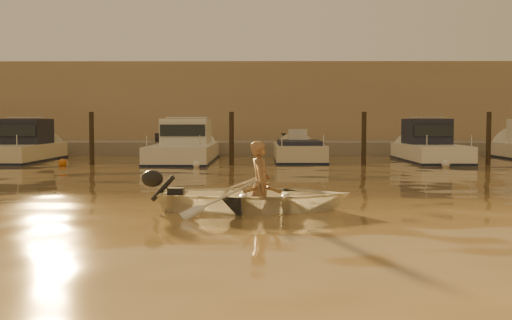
{
  "coord_description": "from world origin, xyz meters",
  "views": [
    {
      "loc": [
        0.88,
        -10.41,
        1.66
      ],
      "look_at": [
        0.79,
        4.44,
        0.75
      ],
      "focal_mm": 45.0,
      "sensor_mm": 36.0,
      "label": 1
    }
  ],
  "objects_px": {
    "person": "(260,184)",
    "moored_boat_1": "(21,146)",
    "waterfront_building": "(245,108)",
    "moored_boat_2": "(185,146)",
    "dinghy": "(255,197)",
    "moored_boat_4": "(430,146)",
    "moored_boat_3": "(299,156)"
  },
  "relations": [
    {
      "from": "dinghy",
      "to": "moored_boat_1",
      "type": "distance_m",
      "value": 17.55
    },
    {
      "from": "moored_boat_3",
      "to": "waterfront_building",
      "type": "bearing_deg",
      "value": 102.71
    },
    {
      "from": "dinghy",
      "to": "moored_boat_4",
      "type": "height_order",
      "value": "moored_boat_4"
    },
    {
      "from": "person",
      "to": "moored_boat_2",
      "type": "relative_size",
      "value": 0.2
    },
    {
      "from": "moored_boat_1",
      "to": "moored_boat_2",
      "type": "distance_m",
      "value": 6.77
    },
    {
      "from": "person",
      "to": "moored_boat_4",
      "type": "bearing_deg",
      "value": -23.66
    },
    {
      "from": "dinghy",
      "to": "person",
      "type": "xyz_separation_m",
      "value": [
        0.1,
        -0.0,
        0.25
      ]
    },
    {
      "from": "dinghy",
      "to": "moored_boat_3",
      "type": "relative_size",
      "value": 0.62
    },
    {
      "from": "moored_boat_4",
      "to": "waterfront_building",
      "type": "height_order",
      "value": "waterfront_building"
    },
    {
      "from": "person",
      "to": "moored_boat_3",
      "type": "distance_m",
      "value": 14.65
    },
    {
      "from": "person",
      "to": "moored_boat_3",
      "type": "relative_size",
      "value": 0.28
    },
    {
      "from": "moored_boat_1",
      "to": "waterfront_building",
      "type": "distance_m",
      "value": 14.33
    },
    {
      "from": "moored_boat_3",
      "to": "moored_boat_4",
      "type": "xyz_separation_m",
      "value": [
        5.39,
        0.0,
        0.4
      ]
    },
    {
      "from": "moored_boat_3",
      "to": "waterfront_building",
      "type": "height_order",
      "value": "waterfront_building"
    },
    {
      "from": "moored_boat_3",
      "to": "moored_boat_4",
      "type": "bearing_deg",
      "value": 0.0
    },
    {
      "from": "moored_boat_1",
      "to": "moored_boat_4",
      "type": "bearing_deg",
      "value": 0.0
    },
    {
      "from": "waterfront_building",
      "to": "dinghy",
      "type": "bearing_deg",
      "value": -88.24
    },
    {
      "from": "waterfront_building",
      "to": "moored_boat_2",
      "type": "bearing_deg",
      "value": -101.49
    },
    {
      "from": "moored_boat_1",
      "to": "moored_boat_4",
      "type": "relative_size",
      "value": 1.0
    },
    {
      "from": "dinghy",
      "to": "moored_boat_2",
      "type": "height_order",
      "value": "moored_boat_2"
    },
    {
      "from": "person",
      "to": "moored_boat_4",
      "type": "distance_m",
      "value": 16.15
    },
    {
      "from": "dinghy",
      "to": "moored_boat_4",
      "type": "bearing_deg",
      "value": -23.98
    },
    {
      "from": "moored_boat_2",
      "to": "moored_boat_4",
      "type": "bearing_deg",
      "value": 0.0
    },
    {
      "from": "moored_boat_2",
      "to": "waterfront_building",
      "type": "xyz_separation_m",
      "value": [
        2.24,
        11.0,
        1.77
      ]
    },
    {
      "from": "person",
      "to": "moored_boat_1",
      "type": "relative_size",
      "value": 0.25
    },
    {
      "from": "person",
      "to": "waterfront_building",
      "type": "xyz_separation_m",
      "value": [
        -0.89,
        25.56,
        1.91
      ]
    },
    {
      "from": "moored_boat_3",
      "to": "waterfront_building",
      "type": "distance_m",
      "value": 11.48
    },
    {
      "from": "moored_boat_1",
      "to": "moored_boat_4",
      "type": "height_order",
      "value": "same"
    },
    {
      "from": "person",
      "to": "waterfront_building",
      "type": "relative_size",
      "value": 0.03
    },
    {
      "from": "dinghy",
      "to": "waterfront_building",
      "type": "bearing_deg",
      "value": 3.73
    },
    {
      "from": "person",
      "to": "waterfront_building",
      "type": "distance_m",
      "value": 25.65
    },
    {
      "from": "moored_boat_2",
      "to": "moored_boat_4",
      "type": "xyz_separation_m",
      "value": [
        10.11,
        0.0,
        0.0
      ]
    }
  ]
}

